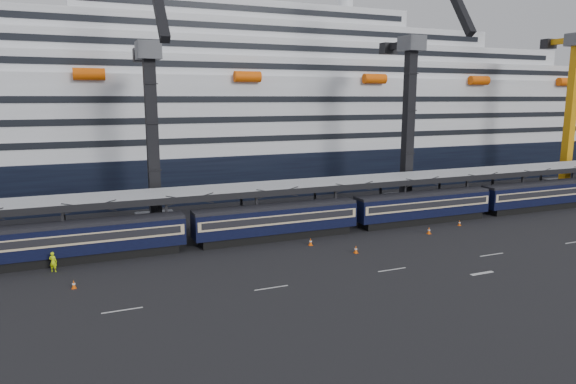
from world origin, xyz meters
The scene contains 14 objects.
ground centered at (0.00, 0.00, 0.00)m, with size 260.00×260.00×0.00m, color black.
lane_markings centered at (8.15, -5.23, 0.01)m, with size 111.00×4.27×0.02m.
train centered at (-4.65, 10.00, 2.20)m, with size 133.05×3.00×4.05m.
canopy centered at (0.00, 14.00, 5.25)m, with size 130.00×6.25×5.53m.
cruise_ship centered at (-1.08, 45.99, 12.34)m, with size 214.09×28.84×34.00m.
crane_dark_near centered at (-20.00, 18.59, 11.93)m, with size 4.50×17.75×35.08m.
crane_dark_mid centered at (15.00, 17.59, 13.36)m, with size 4.50×18.24×39.64m.
crane_yellow_near centered at (48.00, 18.47, 14.24)m, with size 4.50×20.12×40.16m.
worker centered at (-31.00, 7.50, 0.95)m, with size 0.69×0.45×1.90m, color #D7FF0D.
traffic_cone_b centered at (-29.31, 2.26, 0.38)m, with size 0.38×0.38×0.76m.
traffic_cone_c centered at (-5.59, 6.17, 0.42)m, with size 0.42×0.42×0.84m.
traffic_cone_d centered at (-2.49, 1.83, 0.41)m, with size 0.41×0.41×0.82m.
traffic_cone_e centered at (9.27, 5.14, 0.41)m, with size 0.42×0.42×0.84m.
traffic_cone_f centered at (15.29, 6.89, 0.34)m, with size 0.35×0.35×0.70m.
Camera 1 is at (-28.47, -42.27, 15.74)m, focal length 32.00 mm.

